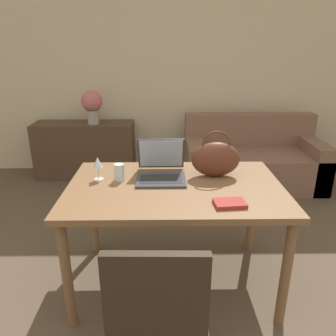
% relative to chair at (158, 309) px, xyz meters
% --- Properties ---
extents(wall_back, '(10.00, 0.06, 2.70)m').
position_rel_chair_xyz_m(wall_back, '(0.12, 3.20, 0.84)').
color(wall_back, beige).
rests_on(wall_back, ground_plane).
extents(dining_table, '(1.40, 0.90, 0.76)m').
position_rel_chair_xyz_m(dining_table, '(0.10, 0.81, 0.16)').
color(dining_table, brown).
rests_on(dining_table, ground_plane).
extents(chair, '(0.45, 0.45, 0.90)m').
position_rel_chair_xyz_m(chair, '(0.00, 0.00, 0.00)').
color(chair, '#2D2319').
rests_on(chair, ground_plane).
extents(couch, '(1.60, 0.81, 0.82)m').
position_rel_chair_xyz_m(couch, '(1.11, 2.60, -0.23)').
color(couch, '#7F5B4C').
rests_on(couch, ground_plane).
extents(sideboard, '(1.25, 0.40, 0.70)m').
position_rel_chair_xyz_m(sideboard, '(-0.97, 2.90, -0.16)').
color(sideboard, '#4C3828').
rests_on(sideboard, ground_plane).
extents(laptop, '(0.33, 0.36, 0.25)m').
position_rel_chair_xyz_m(laptop, '(0.01, 0.97, 0.32)').
color(laptop, '#38383D').
rests_on(laptop, dining_table).
extents(drinking_glass, '(0.07, 0.07, 0.12)m').
position_rel_chair_xyz_m(drinking_glass, '(-0.27, 0.90, 0.31)').
color(drinking_glass, silver).
rests_on(drinking_glass, dining_table).
extents(wine_glass, '(0.06, 0.06, 0.16)m').
position_rel_chair_xyz_m(wine_glass, '(-0.41, 0.91, 0.36)').
color(wine_glass, silver).
rests_on(wine_glass, dining_table).
extents(handbag, '(0.33, 0.14, 0.32)m').
position_rel_chair_xyz_m(handbag, '(0.39, 0.97, 0.37)').
color(handbag, '#592D1E').
rests_on(handbag, dining_table).
extents(flower_vase, '(0.25, 0.25, 0.40)m').
position_rel_chair_xyz_m(flower_vase, '(-0.83, 2.84, 0.43)').
color(flower_vase, '#9E998E').
rests_on(flower_vase, sideboard).
extents(book, '(0.19, 0.14, 0.02)m').
position_rel_chair_xyz_m(book, '(0.41, 0.52, 0.26)').
color(book, maroon).
rests_on(book, dining_table).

